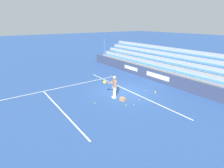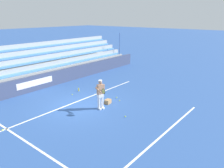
% 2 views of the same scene
% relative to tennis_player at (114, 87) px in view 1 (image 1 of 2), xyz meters
% --- Properties ---
extents(ground_plane, '(160.00, 160.00, 0.00)m').
position_rel_tennis_player_xyz_m(ground_plane, '(0.49, -1.37, -0.89)').
color(ground_plane, '#2D5193').
extents(court_baseline_white, '(12.00, 0.10, 0.01)m').
position_rel_tennis_player_xyz_m(court_baseline_white, '(0.49, -1.87, -0.89)').
color(court_baseline_white, white).
rests_on(court_baseline_white, ground).
extents(court_sideline_white, '(0.10, 12.00, 0.01)m').
position_rel_tennis_player_xyz_m(court_sideline_white, '(4.60, 2.63, -0.89)').
color(court_sideline_white, white).
rests_on(court_sideline_white, ground).
extents(court_service_line_white, '(8.22, 0.10, 0.01)m').
position_rel_tennis_player_xyz_m(court_service_line_white, '(0.49, 4.13, -0.89)').
color(court_service_line_white, white).
rests_on(court_service_line_white, ground).
extents(back_wall_sponsor_board, '(23.34, 0.25, 1.10)m').
position_rel_tennis_player_xyz_m(back_wall_sponsor_board, '(0.50, -5.80, -0.34)').
color(back_wall_sponsor_board, '#384260').
rests_on(back_wall_sponsor_board, ground).
extents(bleacher_stand, '(22.17, 3.20, 3.40)m').
position_rel_tennis_player_xyz_m(bleacher_stand, '(0.49, -8.03, -0.13)').
color(bleacher_stand, '#9EA3A8').
rests_on(bleacher_stand, ground).
extents(tennis_player, '(0.77, 0.95, 1.71)m').
position_rel_tennis_player_xyz_m(tennis_player, '(0.00, 0.00, 0.00)').
color(tennis_player, silver).
rests_on(tennis_player, ground).
extents(ball_box_cardboard, '(0.44, 0.36, 0.26)m').
position_rel_tennis_player_xyz_m(ball_box_cardboard, '(-0.84, -0.18, -0.76)').
color(ball_box_cardboard, '#A87F51').
rests_on(ball_box_cardboard, ground).
extents(tennis_ball_midcourt, '(0.07, 0.07, 0.07)m').
position_rel_tennis_player_xyz_m(tennis_ball_midcourt, '(-1.91, -0.34, -0.86)').
color(tennis_ball_midcourt, '#CCE533').
rests_on(tennis_ball_midcourt, ground).
extents(tennis_ball_far_left, '(0.07, 0.07, 0.07)m').
position_rel_tennis_player_xyz_m(tennis_ball_far_left, '(-0.01, 1.75, -0.86)').
color(tennis_ball_far_left, '#CCE533').
rests_on(tennis_ball_far_left, ground).
extents(tennis_ball_far_right, '(0.07, 0.07, 0.07)m').
position_rel_tennis_player_xyz_m(tennis_ball_far_right, '(-1.62, 0.12, -0.86)').
color(tennis_ball_far_right, '#CCE533').
rests_on(tennis_ball_far_right, ground).
extents(tennis_ball_stray_back, '(0.07, 0.07, 0.07)m').
position_rel_tennis_player_xyz_m(tennis_ball_stray_back, '(-0.47, -3.03, -0.86)').
color(tennis_ball_stray_back, '#CCE533').
rests_on(tennis_ball_stray_back, ground).
extents(tennis_ball_toward_net, '(0.07, 0.07, 0.07)m').
position_rel_tennis_player_xyz_m(tennis_ball_toward_net, '(4.96, -3.25, -0.86)').
color(tennis_ball_toward_net, '#CCE533').
rests_on(tennis_ball_toward_net, ground).
extents(tennis_ball_on_baseline, '(0.07, 0.07, 0.07)m').
position_rel_tennis_player_xyz_m(tennis_ball_on_baseline, '(-1.50, -1.23, -0.86)').
color(tennis_ball_on_baseline, '#CCE533').
rests_on(tennis_ball_on_baseline, ground).
extents(tennis_ball_by_box, '(0.07, 0.07, 0.07)m').
position_rel_tennis_player_xyz_m(tennis_ball_by_box, '(4.79, -1.87, -0.86)').
color(tennis_ball_by_box, '#CCE533').
rests_on(tennis_ball_by_box, ground).
extents(water_bottle, '(0.07, 0.07, 0.22)m').
position_rel_tennis_player_xyz_m(water_bottle, '(-1.29, -3.28, -0.78)').
color(water_bottle, yellow).
rests_on(water_bottle, ground).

